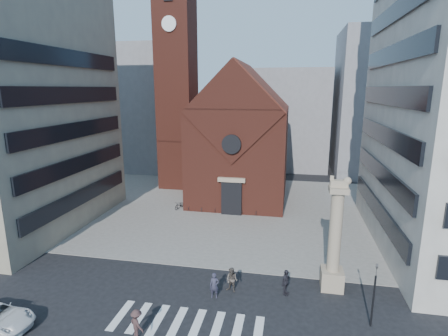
{
  "coord_description": "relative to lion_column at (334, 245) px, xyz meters",
  "views": [
    {
      "loc": [
        6.58,
        -21.65,
        14.64
      ],
      "look_at": [
        0.82,
        8.0,
        7.73
      ],
      "focal_mm": 28.0,
      "sensor_mm": 36.0,
      "label": 1
    }
  ],
  "objects": [
    {
      "name": "piazza",
      "position": [
        -10.01,
        16.0,
        -3.43
      ],
      "size": [
        46.0,
        30.0,
        0.05
      ],
      "primitive_type": "cube",
      "color": "gray",
      "rests_on": "ground"
    },
    {
      "name": "pedestrian_1",
      "position": [
        -7.26,
        -1.88,
        -2.53
      ],
      "size": [
        1.08,
        0.95,
        1.86
      ],
      "primitive_type": "imported",
      "rotation": [
        0.0,
        0.0,
        -0.33
      ],
      "color": "#4E463F",
      "rests_on": "ground"
    },
    {
      "name": "scooter_5",
      "position": [
        -8.51,
        14.67,
        -2.89
      ],
      "size": [
        0.93,
        1.78,
        1.03
      ],
      "primitive_type": "imported",
      "rotation": [
        0.0,
        0.0,
        -0.27
      ],
      "color": "black",
      "rests_on": "piazza"
    },
    {
      "name": "scooter_3",
      "position": [
        -11.8,
        14.67,
        -2.89
      ],
      "size": [
        0.93,
        1.78,
        1.03
      ],
      "primitive_type": "imported",
      "rotation": [
        0.0,
        0.0,
        -0.27
      ],
      "color": "black",
      "rests_on": "piazza"
    },
    {
      "name": "zebra_crossing",
      "position": [
        -9.46,
        -6.0,
        -3.45
      ],
      "size": [
        10.2,
        3.2,
        0.01
      ],
      "primitive_type": null,
      "color": "white",
      "rests_on": "ground"
    },
    {
      "name": "scooter_0",
      "position": [
        -16.72,
        14.67,
        -2.94
      ],
      "size": [
        1.07,
        1.87,
        0.93
      ],
      "primitive_type": "imported",
      "rotation": [
        0.0,
        0.0,
        -0.27
      ],
      "color": "black",
      "rests_on": "piazza"
    },
    {
      "name": "scooter_1",
      "position": [
        -15.08,
        14.67,
        -2.89
      ],
      "size": [
        0.93,
        1.78,
        1.03
      ],
      "primitive_type": "imported",
      "rotation": [
        0.0,
        0.0,
        -0.27
      ],
      "color": "black",
      "rests_on": "piazza"
    },
    {
      "name": "traffic_light",
      "position": [
        1.99,
        -4.0,
        -1.17
      ],
      "size": [
        0.13,
        0.16,
        4.3
      ],
      "color": "black",
      "rests_on": "ground"
    },
    {
      "name": "bg_block_left",
      "position": [
        -30.01,
        37.0,
        7.54
      ],
      "size": [
        16.0,
        14.0,
        22.0
      ],
      "primitive_type": "cube",
      "color": "gray",
      "rests_on": "ground"
    },
    {
      "name": "pedestrian_0",
      "position": [
        -8.36,
        -2.84,
        -2.52
      ],
      "size": [
        0.73,
        0.52,
        1.87
      ],
      "primitive_type": "imported",
      "rotation": [
        0.0,
        0.0,
        0.11
      ],
      "color": "#2F2D3F",
      "rests_on": "ground"
    },
    {
      "name": "ground",
      "position": [
        -10.01,
        -3.0,
        -3.46
      ],
      "size": [
        120.0,
        120.0,
        0.0
      ],
      "primitive_type": "plane",
      "color": "black",
      "rests_on": "ground"
    },
    {
      "name": "bg_block_right",
      "position": [
        11.99,
        39.0,
        8.54
      ],
      "size": [
        16.0,
        14.0,
        24.0
      ],
      "primitive_type": "cube",
      "color": "gray",
      "rests_on": "ground"
    },
    {
      "name": "scooter_6",
      "position": [
        -6.87,
        14.67,
        -2.94
      ],
      "size": [
        1.07,
        1.87,
        0.93
      ],
      "primitive_type": "imported",
      "rotation": [
        0.0,
        0.0,
        -0.27
      ],
      "color": "black",
      "rests_on": "piazza"
    },
    {
      "name": "scooter_4",
      "position": [
        -10.16,
        14.67,
        -2.94
      ],
      "size": [
        1.07,
        1.87,
        0.93
      ],
      "primitive_type": "imported",
      "rotation": [
        0.0,
        0.0,
        -0.27
      ],
      "color": "black",
      "rests_on": "piazza"
    },
    {
      "name": "lion_column",
      "position": [
        0.0,
        0.0,
        0.0
      ],
      "size": [
        1.63,
        1.6,
        8.68
      ],
      "color": "tan",
      "rests_on": "ground"
    },
    {
      "name": "church",
      "position": [
        -10.01,
        22.04,
        4.53
      ],
      "size": [
        12.0,
        16.65,
        18.0
      ],
      "color": "#5E271D",
      "rests_on": "ground"
    },
    {
      "name": "campanile",
      "position": [
        -20.01,
        25.0,
        12.28
      ],
      "size": [
        5.5,
        5.5,
        31.2
      ],
      "color": "#5E271D",
      "rests_on": "ground"
    },
    {
      "name": "bg_block_mid",
      "position": [
        -4.01,
        42.0,
        5.54
      ],
      "size": [
        14.0,
        12.0,
        18.0
      ],
      "primitive_type": "cube",
      "color": "gray",
      "rests_on": "ground"
    },
    {
      "name": "scooter_2",
      "position": [
        -13.44,
        14.67,
        -2.94
      ],
      "size": [
        1.07,
        1.87,
        0.93
      ],
      "primitive_type": "imported",
      "rotation": [
        0.0,
        0.0,
        -0.27
      ],
      "color": "black",
      "rests_on": "piazza"
    },
    {
      "name": "pedestrian_3",
      "position": [
        -12.02,
        -7.74,
        -2.54
      ],
      "size": [
        1.36,
        1.21,
        1.83
      ],
      "primitive_type": "imported",
      "rotation": [
        0.0,
        0.0,
        2.57
      ],
      "color": "#412C2B",
      "rests_on": "ground"
    },
    {
      "name": "pedestrian_2",
      "position": [
        -3.38,
        -1.53,
        -2.49
      ],
      "size": [
        0.88,
        1.23,
        1.94
      ],
      "primitive_type": "imported",
      "rotation": [
        0.0,
        0.0,
        1.17
      ],
      "color": "#25242B",
      "rests_on": "ground"
    }
  ]
}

